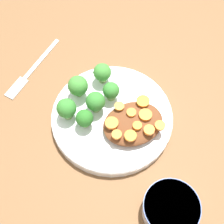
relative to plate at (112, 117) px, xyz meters
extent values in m
plane|color=brown|center=(0.00, 0.00, -0.01)|extent=(4.00, 4.00, 0.00)
cylinder|color=white|center=(0.00, 0.00, 0.00)|extent=(0.26, 0.26, 0.02)
torus|color=white|center=(0.00, 0.00, 0.01)|extent=(0.26, 0.26, 0.01)
cylinder|color=silver|center=(-0.03, 0.22, 0.01)|extent=(0.10, 0.10, 0.04)
cylinder|color=#2D478C|center=(-0.03, 0.22, 0.03)|extent=(0.10, 0.10, 0.01)
cylinder|color=white|center=(-0.03, 0.22, 0.02)|extent=(0.08, 0.08, 0.01)
ellipsoid|color=brown|center=(-0.03, 0.04, 0.02)|extent=(0.13, 0.10, 0.03)
cylinder|color=#7FA85B|center=(0.03, -0.03, 0.02)|extent=(0.02, 0.02, 0.02)
sphere|color=#337A2D|center=(0.03, -0.03, 0.04)|extent=(0.04, 0.04, 0.04)
cylinder|color=#7FA85B|center=(0.06, 0.00, 0.02)|extent=(0.02, 0.02, 0.02)
sphere|color=#286B23|center=(0.06, 0.00, 0.04)|extent=(0.04, 0.04, 0.04)
cylinder|color=#759E51|center=(-0.01, -0.04, 0.02)|extent=(0.02, 0.02, 0.02)
sphere|color=#337A2D|center=(-0.01, -0.04, 0.04)|extent=(0.04, 0.04, 0.04)
cylinder|color=#7FA85B|center=(-0.01, -0.09, 0.02)|extent=(0.02, 0.02, 0.02)
sphere|color=#3D8433|center=(-0.01, -0.09, 0.04)|extent=(0.04, 0.04, 0.04)
cylinder|color=#759E51|center=(0.09, -0.03, 0.02)|extent=(0.02, 0.02, 0.02)
sphere|color=#337A2D|center=(0.09, -0.03, 0.04)|extent=(0.04, 0.04, 0.04)
cylinder|color=#759E51|center=(0.05, -0.08, 0.02)|extent=(0.01, 0.01, 0.02)
sphere|color=#3D8433|center=(0.05, -0.08, 0.04)|extent=(0.04, 0.04, 0.04)
cylinder|color=orange|center=(-0.01, 0.07, 0.04)|extent=(0.02, 0.02, 0.01)
cylinder|color=orange|center=(-0.03, 0.02, 0.04)|extent=(0.02, 0.02, 0.01)
cylinder|color=orange|center=(-0.06, 0.04, 0.04)|extent=(0.03, 0.03, 0.01)
cylinder|color=orange|center=(0.01, 0.03, 0.04)|extent=(0.03, 0.03, 0.01)
cylinder|color=orange|center=(0.01, 0.06, 0.04)|extent=(0.02, 0.02, 0.01)
cylinder|color=orange|center=(-0.07, 0.01, 0.04)|extent=(0.03, 0.03, 0.00)
cylinder|color=orange|center=(-0.05, 0.07, 0.04)|extent=(0.02, 0.02, 0.01)
cylinder|color=orange|center=(-0.07, 0.07, 0.04)|extent=(0.02, 0.02, 0.01)
cylinder|color=orange|center=(-0.03, 0.06, 0.04)|extent=(0.02, 0.02, 0.01)
cylinder|color=orange|center=(-0.02, 0.00, 0.04)|extent=(0.02, 0.02, 0.00)
cube|color=silver|center=(0.10, -0.22, -0.01)|extent=(0.11, 0.09, 0.01)
cube|color=silver|center=(0.17, -0.16, -0.01)|extent=(0.06, 0.06, 0.01)
camera|label=1|loc=(0.12, 0.29, 0.59)|focal=50.00mm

